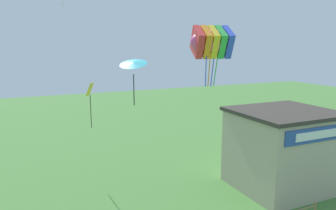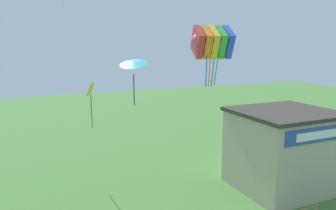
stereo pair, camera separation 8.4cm
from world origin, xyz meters
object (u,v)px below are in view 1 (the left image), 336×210
Objects in this scene: kite_yellow_diamond at (90,96)px; kite_cyan_delta at (133,64)px; kite_rainbow_parafoil at (212,42)px; seaside_building at (282,149)px.

kite_cyan_delta is at bearing -86.88° from kite_yellow_diamond.
kite_cyan_delta reaches higher than kite_yellow_diamond.
kite_rainbow_parafoil is 9.98m from kite_yellow_diamond.
kite_yellow_diamond is 1.44× the size of kite_cyan_delta.
kite_rainbow_parafoil is 1.51× the size of kite_cyan_delta.
kite_yellow_diamond is (-11.21, 7.49, 3.29)m from seaside_building.
seaside_building is at bearing -1.03° from kite_rainbow_parafoil.
kite_cyan_delta reaches higher than seaside_building.
kite_rainbow_parafoil reaches higher than kite_cyan_delta.
kite_rainbow_parafoil reaches higher than seaside_building.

